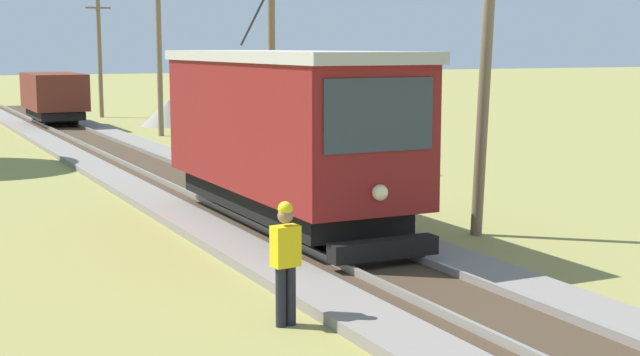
# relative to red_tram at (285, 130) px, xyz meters

# --- Properties ---
(red_tram) EXTENTS (2.60, 8.54, 4.79)m
(red_tram) POSITION_rel_red_tram_xyz_m (0.00, 0.00, 0.00)
(red_tram) COLOR maroon
(red_tram) RESTS_ON rail_right
(freight_car) EXTENTS (2.40, 5.20, 2.31)m
(freight_car) POSITION_rel_red_tram_xyz_m (-0.00, 27.54, -0.64)
(freight_car) COLOR maroon
(freight_car) RESTS_ON rail_right
(utility_pole_near_tram) EXTENTS (1.40, 0.61, 7.47)m
(utility_pole_near_tram) POSITION_rel_red_tram_xyz_m (3.52, -2.13, 1.64)
(utility_pole_near_tram) COLOR #7A664C
(utility_pole_near_tram) RESTS_ON ground
(utility_pole_mid) EXTENTS (1.40, 0.26, 6.70)m
(utility_pole_mid) POSITION_rel_red_tram_xyz_m (3.52, 9.00, 1.25)
(utility_pole_mid) COLOR #7A664C
(utility_pole_mid) RESTS_ON ground
(utility_pole_far) EXTENTS (1.40, 0.27, 7.84)m
(utility_pole_far) POSITION_rel_red_tram_xyz_m (3.52, 21.56, 1.82)
(utility_pole_far) COLOR #7A664C
(utility_pole_far) RESTS_ON ground
(utility_pole_distant) EXTENTS (1.40, 0.29, 6.82)m
(utility_pole_distant) POSITION_rel_red_tram_xyz_m (3.52, 33.35, 1.31)
(utility_pole_distant) COLOR #7A664C
(utility_pole_distant) RESTS_ON ground
(gravel_pile) EXTENTS (2.74, 2.74, 1.30)m
(gravel_pile) POSITION_rel_red_tram_xyz_m (5.29, 26.33, -1.54)
(gravel_pile) COLOR gray
(gravel_pile) RESTS_ON ground
(track_worker) EXTENTS (0.41, 0.28, 1.78)m
(track_worker) POSITION_rel_red_tram_xyz_m (-2.59, -5.92, -1.21)
(track_worker) COLOR black
(track_worker) RESTS_ON ground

